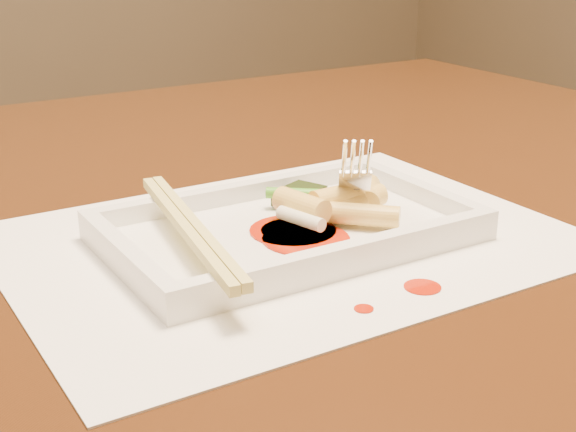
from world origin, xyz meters
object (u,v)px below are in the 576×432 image
plate_base (288,234)px  chopstick_a (184,228)px  table (139,318)px  placemat (288,240)px  fork (354,113)px

plate_base → chopstick_a: chopstick_a is taller
table → placemat: 0.18m
plate_base → chopstick_a: (-0.08, 0.00, 0.02)m
placemat → plate_base: size_ratio=1.54×
plate_base → chopstick_a: bearing=180.0°
plate_base → chopstick_a: 0.08m
chopstick_a → fork: (0.15, 0.02, 0.06)m
table → placemat: bearing=-60.6°
table → fork: size_ratio=10.00×
table → chopstick_a: 0.18m
table → chopstick_a: chopstick_a is taller
placemat → plate_base: plate_base is taller
placemat → plate_base: 0.00m
placemat → chopstick_a: size_ratio=1.87×
placemat → chopstick_a: 0.09m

